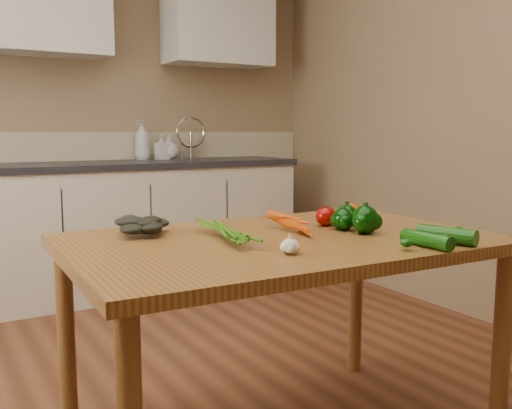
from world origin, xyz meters
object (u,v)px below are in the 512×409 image
object	(u,v)px
garlic_bulb	(290,246)
pepper_b	(347,215)
pepper_a	(343,219)
soap_bottle_a	(142,140)
table	(281,261)
tomato_b	(326,214)
soap_bottle_c	(169,147)
zucchini_b	(427,240)
pepper_c	(365,220)
tomato_c	(352,212)
tomato_a	(326,216)
soap_bottle_b	(162,147)
carrot_bunch	(272,225)
leafy_greens	(142,221)
zucchini_a	(447,235)

from	to	relation	value
garlic_bulb	pepper_b	world-z (taller)	pepper_b
pepper_a	soap_bottle_a	bearing A→B (deg)	87.85
table	garlic_bulb	xyz separation A→B (m)	(-0.12, -0.24, 0.11)
pepper_a	tomato_b	size ratio (longest dim) A/B	1.18
soap_bottle_c	garlic_bulb	distance (m)	2.72
soap_bottle_a	zucchini_b	xyz separation A→B (m)	(-0.06, -2.76, -0.26)
table	pepper_c	distance (m)	0.33
pepper_b	pepper_c	bearing A→B (deg)	-107.12
pepper_a	tomato_c	xyz separation A→B (m)	(0.17, 0.16, -0.01)
soap_bottle_c	tomato_b	distance (m)	2.23
tomato_a	zucchini_b	distance (m)	0.48
zucchini_b	soap_bottle_a	bearing A→B (deg)	88.74
pepper_c	pepper_a	bearing A→B (deg)	104.03
tomato_a	tomato_c	distance (m)	0.18
pepper_c	soap_bottle_b	bearing A→B (deg)	85.21
pepper_b	tomato_b	size ratio (longest dim) A/B	1.19
soap_bottle_a	tomato_a	distance (m)	2.31
table	tomato_b	size ratio (longest dim) A/B	21.28
table	pepper_c	bearing A→B (deg)	-15.79
soap_bottle_a	tomato_a	size ratio (longest dim) A/B	3.57
pepper_b	tomato_c	xyz separation A→B (m)	(0.10, 0.09, -0.01)
soap_bottle_a	carrot_bunch	distance (m)	2.38
soap_bottle_a	garlic_bulb	bearing A→B (deg)	-43.03
leafy_greens	garlic_bulb	bearing A→B (deg)	-62.44
soap_bottle_c	carrot_bunch	xyz separation A→B (m)	(-0.56, -2.33, -0.20)
garlic_bulb	pepper_b	size ratio (longest dim) A/B	0.68
soap_bottle_b	carrot_bunch	distance (m)	2.37
carrot_bunch	leafy_greens	distance (m)	0.45
soap_bottle_b	leafy_greens	bearing A→B (deg)	-122.81
pepper_b	table	bearing A→B (deg)	-168.67
soap_bottle_c	pepper_c	distance (m)	2.50
soap_bottle_c	pepper_a	distance (m)	2.41
pepper_a	tomato_b	world-z (taller)	pepper_a
garlic_bulb	pepper_b	bearing A→B (deg)	33.42
table	tomato_b	distance (m)	0.39
tomato_b	zucchini_b	bearing A→B (deg)	-92.91
pepper_a	soap_bottle_b	bearing A→B (deg)	84.47
garlic_bulb	tomato_c	distance (m)	0.69
pepper_b	zucchini_b	bearing A→B (deg)	-95.69
pepper_a	pepper_b	bearing A→B (deg)	43.26
pepper_a	zucchini_a	xyz separation A→B (m)	(0.13, -0.36, -0.01)
carrot_bunch	pepper_a	world-z (taller)	pepper_a
leafy_greens	pepper_c	xyz separation A→B (m)	(0.68, -0.37, -0.00)
table	zucchini_a	distance (m)	0.55
pepper_a	tomato_c	world-z (taller)	pepper_a
tomato_c	zucchini_b	size ratio (longest dim) A/B	0.42
soap_bottle_b	pepper_c	bearing A→B (deg)	-104.60
tomato_c	zucchini_a	distance (m)	0.51
tomato_c	tomato_b	bearing A→B (deg)	170.20
soap_bottle_a	pepper_c	size ratio (longest dim) A/B	2.95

